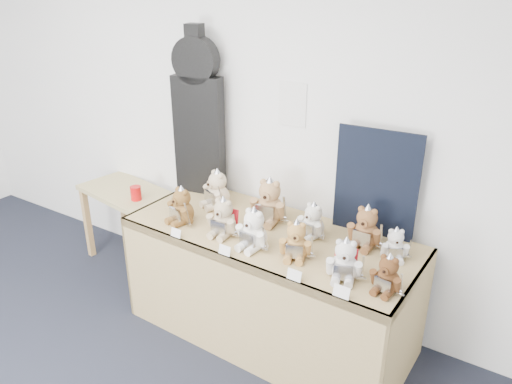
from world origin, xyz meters
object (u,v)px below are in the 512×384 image
Objects in this scene: side_table at (128,203)px; teddy_front_left at (223,219)px; teddy_back_right at (366,229)px; display_table at (263,261)px; teddy_front_right at (296,242)px; teddy_back_centre_right at (312,222)px; teddy_front_far_left at (181,207)px; teddy_back_left at (217,191)px; teddy_back_end at (395,245)px; guitar_case at (198,114)px; red_cup at (136,193)px; teddy_front_far_right at (345,261)px; teddy_front_end at (387,276)px; teddy_back_centre_left at (269,203)px; teddy_front_centre at (253,231)px.

side_table is 3.12× the size of teddy_front_left.
display_table is at bearing -157.01° from teddy_back_right.
teddy_back_centre_right is (-0.03, 0.29, -0.00)m from teddy_front_right.
teddy_front_far_left is at bearing -163.03° from teddy_back_right.
teddy_back_end is (1.32, -0.01, -0.04)m from teddy_back_left.
teddy_front_far_left is 0.34m from teddy_front_left.
display_table is 1.19m from guitar_case.
teddy_front_left is 0.53m from teddy_front_right.
teddy_front_left reaches higher than display_table.
guitar_case is at bearing 23.62° from red_cup.
teddy_front_far_left reaches higher than teddy_front_far_right.
teddy_front_far_right is at bearing -9.40° from red_cup.
teddy_back_centre_left is (-0.95, 0.37, 0.04)m from teddy_front_end.
teddy_back_left is at bearing -168.32° from teddy_back_centre_right.
teddy_front_far_left is 0.96× the size of teddy_front_centre.
teddy_front_centre is at bearing 177.12° from teddy_back_end.
red_cup is (-1.31, 0.16, 0.11)m from display_table.
teddy_back_centre_right is at bearing 157.61° from teddy_front_end.
teddy_front_end is 0.71× the size of teddy_back_centre_left.
teddy_front_centre is (0.60, -0.03, 0.00)m from teddy_front_far_left.
teddy_front_centre reaches higher than teddy_front_far_right.
display_table is at bearing 167.80° from teddy_back_end.
teddy_back_right reaches higher than side_table.
teddy_back_right is at bearing -15.66° from guitar_case.
teddy_back_left is at bearing -178.53° from teddy_back_right.
teddy_front_far_right is (1.21, -0.04, -0.00)m from teddy_front_far_left.
teddy_front_end is (0.86, -0.15, 0.27)m from display_table.
teddy_front_end is 0.82× the size of teddy_back_right.
red_cup is at bearing -166.62° from guitar_case.
teddy_front_end reaches higher than side_table.
teddy_front_centre is at bearing 11.87° from teddy_front_far_left.
teddy_front_far_left is 1.21m from teddy_front_far_right.
guitar_case is 0.87m from teddy_back_centre_left.
teddy_front_left is 1.08m from teddy_back_end.
display_table is at bearing 102.09° from teddy_front_centre.
teddy_front_far_left is 0.89m from teddy_back_centre_right.
teddy_front_left is 0.43m from teddy_back_left.
display_table is 0.39m from teddy_front_left.
teddy_front_far_right is 1.21m from teddy_back_left.
display_table is 5.69× the size of teddy_back_centre_left.
teddy_back_right reaches higher than red_cup.
teddy_back_end is (0.88, -0.02, -0.05)m from teddy_back_centre_left.
guitar_case is at bearing 155.94° from display_table.
teddy_back_right is 1.35× the size of teddy_back_end.
teddy_front_centre is at bearing 162.02° from teddy_front_far_right.
display_table is 2.20× the size of side_table.
teddy_front_centre reaches higher than teddy_front_left.
teddy_front_centre is 0.85m from teddy_back_end.
teddy_front_left is at bearing -6.57° from side_table.
teddy_back_right is (0.83, 0.35, 0.01)m from teddy_front_left.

